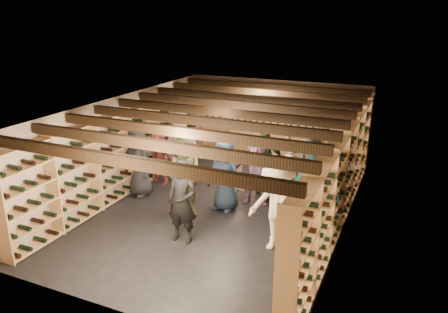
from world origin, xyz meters
The scene contains 23 objects.
ground centered at (0.00, 0.00, 0.00)m, with size 8.00×8.00×0.00m, color black.
walls centered at (0.00, 0.00, 1.20)m, with size 5.52×8.02×2.40m.
ceiling centered at (0.00, 0.00, 2.40)m, with size 5.50×8.00×0.01m, color beige.
ceiling_joists centered at (0.00, 0.00, 2.26)m, with size 5.40×7.12×0.18m.
wine_rack_left centered at (-2.57, 0.00, 1.08)m, with size 0.32×7.50×2.15m.
wine_rack_right centered at (2.57, 0.00, 1.08)m, with size 0.32×7.50×2.15m.
wine_rack_back centered at (0.00, 3.83, 1.07)m, with size 4.70×0.30×2.15m.
crate_stack_left centered at (0.59, 1.61, 0.42)m, with size 0.51×0.35×0.85m.
crate_stack_right centered at (-0.71, 2.22, 0.26)m, with size 0.55×0.40×0.51m.
crate_loose centered at (-0.06, 1.30, 0.09)m, with size 0.50×0.33×0.17m, color tan.
person_0 centered at (-2.18, -0.13, 0.87)m, with size 0.85×0.55×1.73m, color black.
person_1 centered at (-0.10, -1.71, 0.84)m, with size 0.61×0.40×1.68m, color black.
person_2 centered at (-0.58, -0.66, 0.91)m, with size 0.88×0.69×1.82m, color #5C643D.
person_3 centered at (1.69, -1.27, 0.89)m, with size 1.15×0.66×1.79m, color beige.
person_4 centered at (2.18, -0.49, 0.89)m, with size 1.04×0.43×1.77m, color #207B75.
person_5 centered at (-2.18, 0.75, 0.75)m, with size 1.39×0.44×1.50m, color brown.
person_6 centered at (0.07, -0.05, 0.82)m, with size 0.81×0.52×1.65m, color #202E44.
person_7 centered at (1.37, 0.75, 0.76)m, with size 0.56×0.37×1.53m, color gray.
person_8 centered at (1.93, 0.57, 0.84)m, with size 0.82×0.64×1.68m, color #492518.
person_9 centered at (-1.84, 1.30, 0.92)m, with size 1.19×0.69×1.85m, color #A19D93.
person_10 centered at (0.54, 1.30, 0.84)m, with size 0.99×0.41×1.68m, color #244925.
person_11 centered at (0.60, 0.59, 0.82)m, with size 1.52×0.48×1.64m, color #81557F.
person_12 centered at (1.97, 0.02, 0.95)m, with size 0.93×0.61×1.91m, color #38383E.
Camera 1 is at (3.79, -8.43, 4.38)m, focal length 35.00 mm.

